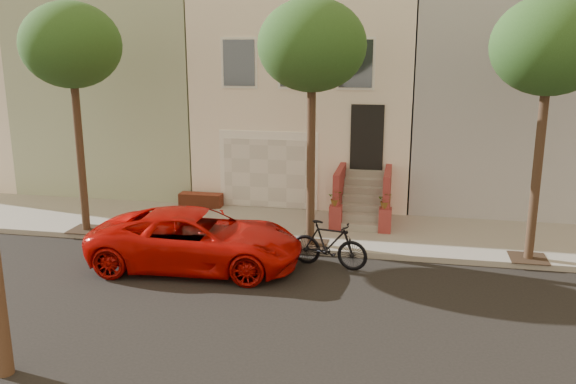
# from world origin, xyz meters

# --- Properties ---
(ground) EXTENTS (90.00, 90.00, 0.00)m
(ground) POSITION_xyz_m (0.00, 0.00, 0.00)
(ground) COLOR black
(ground) RESTS_ON ground
(sidewalk) EXTENTS (40.00, 3.70, 0.15)m
(sidewalk) POSITION_xyz_m (0.00, 5.35, 0.07)
(sidewalk) COLOR gray
(sidewalk) RESTS_ON ground
(house_row) EXTENTS (33.10, 11.70, 7.00)m
(house_row) POSITION_xyz_m (0.00, 11.19, 3.64)
(house_row) COLOR silver
(house_row) RESTS_ON sidewalk
(tree_left) EXTENTS (2.70, 2.57, 6.30)m
(tree_left) POSITION_xyz_m (-5.50, 3.90, 5.26)
(tree_left) COLOR #2D2116
(tree_left) RESTS_ON sidewalk
(tree_mid) EXTENTS (2.70, 2.57, 6.30)m
(tree_mid) POSITION_xyz_m (1.00, 3.90, 5.26)
(tree_mid) COLOR #2D2116
(tree_mid) RESTS_ON sidewalk
(tree_right) EXTENTS (2.70, 2.57, 6.30)m
(tree_right) POSITION_xyz_m (6.50, 3.90, 5.26)
(tree_right) COLOR #2D2116
(tree_right) RESTS_ON sidewalk
(pickup_truck) EXTENTS (5.25, 2.64, 1.42)m
(pickup_truck) POSITION_xyz_m (-1.50, 2.10, 0.71)
(pickup_truck) COLOR #B90A06
(pickup_truck) RESTS_ON ground
(motorcycle) EXTENTS (2.01, 0.91, 1.17)m
(motorcycle) POSITION_xyz_m (1.65, 2.72, 0.58)
(motorcycle) COLOR black
(motorcycle) RESTS_ON ground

